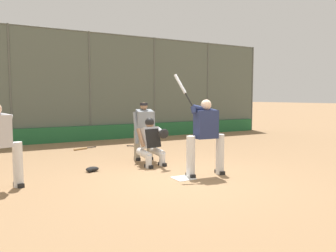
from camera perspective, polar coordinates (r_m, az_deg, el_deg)
ground_plane at (r=7.15m, az=2.72°, el=-9.10°), size 160.00×160.00×0.00m
home_plate_marker at (r=7.15m, az=2.72°, el=-9.05°), size 0.43×0.43×0.01m
backstop_fence at (r=13.58m, az=-13.45°, el=7.10°), size 17.41×0.08×4.34m
padding_wall at (r=13.55m, az=-13.16°, el=-1.21°), size 16.99×0.18×0.59m
bleachers_beyond at (r=16.12m, az=-14.59°, el=0.41°), size 12.13×2.50×1.48m
batter_at_plate at (r=7.28m, az=6.53°, el=-1.46°), size 1.04×0.67×2.26m
catcher_behind_plate at (r=8.31m, az=-2.89°, el=-2.63°), size 0.69×0.79×1.23m
umpire_home at (r=9.07m, az=-4.23°, el=-0.60°), size 0.65×0.43×1.60m
spare_bat_near_backstop at (r=11.30m, az=-14.71°, el=-3.83°), size 0.83×0.35×0.07m
spare_bat_by_padding at (r=11.49m, az=-4.76°, el=-3.54°), size 0.62×0.61×0.07m
fielding_glove_on_dirt at (r=7.97m, az=-13.10°, el=-7.34°), size 0.31×0.24×0.11m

